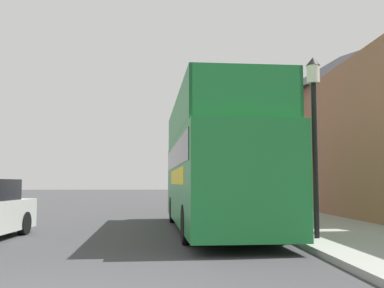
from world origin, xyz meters
TOP-DOWN VIEW (x-y plane):
  - ground_plane at (0.00, 21.00)m, footprint 144.00×144.00m
  - sidewalk at (6.59, 18.00)m, footprint 3.84×108.00m
  - brick_terrace_rear at (11.51, 19.93)m, footprint 6.00×22.77m
  - tour_bus at (3.07, 9.05)m, footprint 2.97×10.16m
  - parked_car_ahead_of_bus at (3.60, 16.01)m, footprint 1.91×4.40m
  - lamp_post_nearest at (5.28, 5.96)m, footprint 0.35×0.35m
  - lamp_post_second at (5.08, 13.65)m, footprint 0.35×0.35m

SIDE VIEW (x-z plane):
  - ground_plane at x=0.00m, z-range 0.00..0.00m
  - sidewalk at x=6.59m, z-range 0.00..0.14m
  - parked_car_ahead_of_bus at x=3.60m, z-range -0.03..1.38m
  - tour_bus at x=3.07m, z-range -0.20..3.84m
  - lamp_post_nearest at x=5.28m, z-range 1.01..5.55m
  - lamp_post_second at x=5.08m, z-range 1.06..5.97m
  - brick_terrace_rear at x=11.51m, z-range 0.00..8.79m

